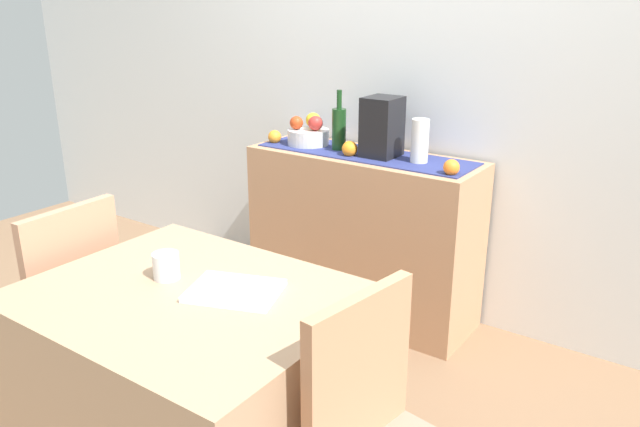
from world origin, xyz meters
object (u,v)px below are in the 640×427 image
Objects in this scene: coffee_cup at (166,266)px; open_book at (235,291)px; dining_table at (195,393)px; wine_bottle at (339,128)px; sideboard_console at (362,235)px; chair_near_window at (61,348)px; ceramic_vase at (420,141)px; coffee_maker at (382,127)px; fruit_bowl at (308,137)px.

open_book is at bearing 9.48° from coffee_cup.
wine_bottle is at bearing 104.44° from dining_table.
dining_table is at bearing -75.56° from wine_bottle.
sideboard_console is 1.54m from chair_near_window.
coffee_cup is 0.83m from chair_near_window.
wine_bottle reaches higher than ceramic_vase.
ceramic_vase is at bearing 71.14° from open_book.
coffee_cup is (-0.26, -0.04, 0.04)m from open_book.
dining_table is (0.12, -1.42, -0.65)m from coffee_maker.
open_book is 3.18× the size of coffee_cup.
dining_table is 3.69× the size of open_book.
sideboard_console is 0.62m from ceramic_vase.
wine_bottle is at bearing 180.00° from coffee_maker.
coffee_maker is 1.40× the size of ceramic_vase.
coffee_cup is at bearing -99.32° from ceramic_vase.
fruit_bowl is 1.51m from open_book.
wine_bottle is at bearing 180.00° from ceramic_vase.
sideboard_console is 13.66× the size of coffee_cup.
dining_table is at bearing -68.48° from fruit_bowl.
open_book is (0.24, -1.34, -0.27)m from coffee_maker.
ceramic_vase is 0.76× the size of open_book.
open_book is at bearing 5.22° from chair_near_window.
coffee_maker is 1.06× the size of open_book.
coffee_maker reaches higher than ceramic_vase.
fruit_bowl is 1.58m from chair_near_window.
coffee_cup is at bearing 3.47° from chair_near_window.
fruit_bowl is 0.75× the size of coffee_maker.
sideboard_console is 1.34× the size of chair_near_window.
chair_near_window is (-0.90, -0.08, -0.48)m from open_book.
wine_bottle reaches higher than coffee_maker.
coffee_maker reaches higher than coffee_cup.
fruit_bowl is at bearing 107.04° from coffee_cup.
wine_bottle reaches higher than open_book.
dining_table is 0.44m from coffee_cup.
coffee_maker is 0.21m from ceramic_vase.
coffee_cup is (-0.23, -1.38, -0.19)m from ceramic_vase.
open_book is (0.03, -1.34, -0.23)m from ceramic_vase.
fruit_bowl is 0.21m from wine_bottle.
ceramic_vase is at bearing 80.68° from coffee_cup.
dining_table is 0.79m from chair_near_window.
ceramic_vase is (0.21, 0.00, -0.04)m from coffee_maker.
chair_near_window reaches higher than open_book.
coffee_maker is (0.10, 0.00, 0.58)m from sideboard_console.
coffee_maker is 1.40m from coffee_cup.
coffee_maker is at bearing 64.91° from chair_near_window.
open_book is (0.49, -1.34, -0.24)m from wine_bottle.
wine_bottle reaches higher than chair_near_window.
wine_bottle is 1.04× the size of coffee_maker.
ceramic_vase is at bearing 58.50° from chair_near_window.
wine_bottle is (0.19, 0.00, 0.07)m from fruit_bowl.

